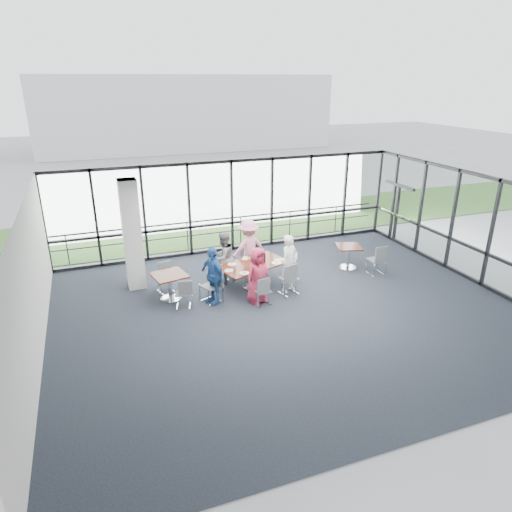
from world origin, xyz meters
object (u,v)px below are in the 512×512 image
object	(u,v)px
chair_main_nr	(289,279)
chair_spare_lb	(165,278)
structural_column	(132,235)
chair_main_fr	(244,261)
chair_main_fl	(219,268)
side_table_left	(169,278)
chair_spare_la	(183,293)
diner_near_left	(258,276)
diner_near_right	(290,264)
diner_far_left	(223,258)
chair_main_nl	(262,291)
chair_spare_r	(377,260)
side_table_right	(349,250)
main_table	(252,267)
chair_main_end	(211,286)
diner_far_right	(249,248)
diner_end	(213,275)

from	to	relation	value
chair_main_nr	chair_spare_lb	world-z (taller)	chair_main_nr
structural_column	chair_main_fr	world-z (taller)	structural_column
chair_main_fl	side_table_left	bearing A→B (deg)	-2.07
side_table_left	chair_spare_la	bearing A→B (deg)	-67.50
diner_near_left	chair_spare_lb	world-z (taller)	diner_near_left
diner_near_right	chair_main_nr	distance (m)	0.43
diner_near_right	chair_spare_lb	xyz separation A→B (m)	(-3.36, 1.18, -0.42)
diner_far_left	chair_main_fl	xyz separation A→B (m)	(-0.09, 0.16, -0.38)
chair_main_nl	chair_spare_lb	xyz separation A→B (m)	(-2.31, 1.72, 0.01)
chair_main_nl	chair_main_nr	xyz separation A→B (m)	(0.96, 0.35, 0.06)
structural_column	chair_main_fr	xyz separation A→B (m)	(3.30, -0.17, -1.18)
structural_column	chair_spare_la	bearing A→B (deg)	-59.92
chair_spare_r	chair_spare_la	bearing A→B (deg)	-178.89
side_table_right	diner_far_left	xyz separation A→B (m)	(-4.08, 0.32, 0.18)
chair_main_fr	structural_column	bearing A→B (deg)	-29.84
diner_near_right	chair_main_nl	bearing A→B (deg)	-178.55
chair_main_fl	chair_spare_la	distance (m)	1.89
main_table	chair_main_end	bearing A→B (deg)	179.55
diner_near_right	structural_column	bearing A→B (deg)	130.18
side_table_right	chair_spare_r	xyz separation A→B (m)	(0.56, -0.76, -0.13)
diner_far_right	chair_main_nl	world-z (taller)	diner_far_right
diner_near_left	diner_end	size ratio (longest dim) A/B	0.98
diner_far_right	chair_main_nr	xyz separation A→B (m)	(0.60, -1.73, -0.41)
structural_column	chair_spare_r	world-z (taller)	structural_column
chair_spare_r	main_table	bearing A→B (deg)	174.25
chair_main_nr	diner_end	bearing A→B (deg)	160.57
diner_end	chair_main_nl	bearing A→B (deg)	43.28
chair_main_fr	chair_spare_la	distance (m)	2.78
side_table_left	chair_spare_r	xyz separation A→B (m)	(6.35, -0.52, -0.15)
diner_near_left	chair_main_nl	world-z (taller)	diner_near_left
chair_main_fl	chair_spare_lb	bearing A→B (deg)	-19.66
side_table_left	diner_near_left	world-z (taller)	diner_near_left
side_table_left	chair_spare_la	distance (m)	0.66
main_table	side_table_right	size ratio (longest dim) A/B	2.41
side_table_right	chair_main_nr	xyz separation A→B (m)	(-2.57, -1.07, -0.14)
diner_near_left	chair_spare_lb	xyz separation A→B (m)	(-2.26, 1.54, -0.37)
diner_end	chair_spare_r	bearing A→B (deg)	69.86
side_table_right	chair_main_end	size ratio (longest dim) A/B	1.03
side_table_right	diner_near_left	distance (m)	3.79
side_table_left	chair_spare_lb	world-z (taller)	chair_spare_lb
diner_far_left	chair_spare_lb	bearing A→B (deg)	-27.24
diner_end	chair_main_end	distance (m)	0.36
diner_near_left	diner_near_right	bearing A→B (deg)	-2.93
diner_near_right	side_table_left	bearing A→B (deg)	143.18
chair_spare_r	diner_near_left	bearing A→B (deg)	-172.73
diner_near_left	chair_main_nr	size ratio (longest dim) A/B	1.68
side_table_left	chair_main_fl	distance (m)	1.79
side_table_right	chair_main_fr	size ratio (longest dim) A/B	1.13
chair_main_fr	chair_spare_la	size ratio (longest dim) A/B	1.04
chair_main_nl	chair_spare_r	distance (m)	4.13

